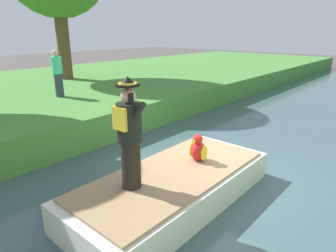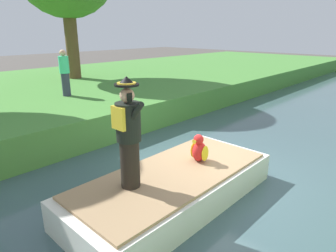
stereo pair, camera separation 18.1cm
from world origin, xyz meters
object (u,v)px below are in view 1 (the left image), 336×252
at_px(boat, 173,187).
at_px(person_bystander, 58,73).
at_px(parrot_plush, 198,149).
at_px(person_pirate, 130,135).

distance_m(boat, person_bystander, 6.71).
bearing_deg(boat, person_bystander, 167.58).
bearing_deg(parrot_plush, person_bystander, 173.92).
bearing_deg(boat, parrot_plush, 86.93).
height_order(parrot_plush, person_bystander, person_bystander).
distance_m(boat, parrot_plush, 0.91).
distance_m(boat, person_pirate, 1.52).
bearing_deg(boat, person_pirate, -101.89).
relative_size(person_pirate, parrot_plush, 3.25).
bearing_deg(person_pirate, person_bystander, 147.17).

